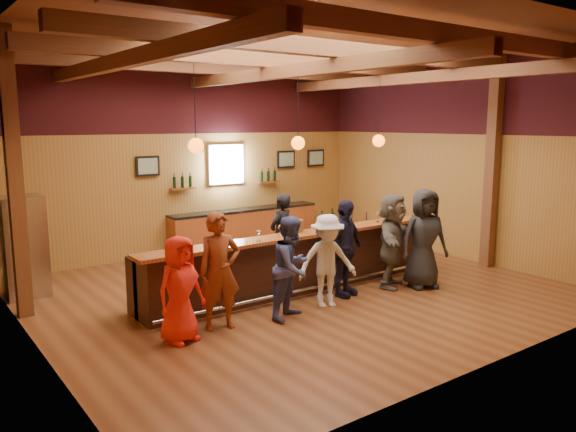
{
  "coord_description": "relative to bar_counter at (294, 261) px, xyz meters",
  "views": [
    {
      "loc": [
        -6.04,
        -7.95,
        3.07
      ],
      "look_at": [
        0.0,
        0.3,
        1.35
      ],
      "focal_mm": 35.0,
      "sensor_mm": 36.0,
      "label": 1
    }
  ],
  "objects": [
    {
      "name": "glass_a",
      "position": [
        -2.53,
        -0.33,
        0.73
      ],
      "size": [
        0.09,
        0.09,
        0.2
      ],
      "color": "silver",
      "rests_on": "bar_counter"
    },
    {
      "name": "glass_e",
      "position": [
        -0.5,
        -0.27,
        0.72
      ],
      "size": [
        0.08,
        0.08,
        0.19
      ],
      "color": "silver",
      "rests_on": "bar_counter"
    },
    {
      "name": "back_bar_cabinet",
      "position": [
        1.18,
        3.57,
        -0.05
      ],
      "size": [
        4.0,
        0.52,
        0.95
      ],
      "color": "brown",
      "rests_on": "ground"
    },
    {
      "name": "customer_denim",
      "position": [
        -0.96,
        -1.24,
        0.29
      ],
      "size": [
        0.97,
        0.88,
        1.63
      ],
      "primitive_type": "imported",
      "rotation": [
        0.0,
        0.0,
        0.41
      ],
      "color": "#414882",
      "rests_on": "ground"
    },
    {
      "name": "glass_h",
      "position": [
        1.84,
        -0.33,
        0.73
      ],
      "size": [
        0.09,
        0.09,
        0.19
      ],
      "color": "silver",
      "rests_on": "bar_counter"
    },
    {
      "name": "glass_c",
      "position": [
        -1.75,
        -0.3,
        0.71
      ],
      "size": [
        0.07,
        0.07,
        0.16
      ],
      "color": "silver",
      "rests_on": "bar_counter"
    },
    {
      "name": "glass_g",
      "position": [
        1.18,
        -0.24,
        0.72
      ],
      "size": [
        0.08,
        0.08,
        0.18
      ],
      "color": "silver",
      "rests_on": "bar_counter"
    },
    {
      "name": "pendant_lights",
      "position": [
        -0.02,
        -0.15,
        2.19
      ],
      "size": [
        4.24,
        0.24,
        1.37
      ],
      "color": "black",
      "rests_on": "room"
    },
    {
      "name": "customer_brown",
      "position": [
        1.56,
        -0.98,
        0.36
      ],
      "size": [
        1.66,
        1.34,
        1.77
      ],
      "primitive_type": "imported",
      "rotation": [
        0.0,
        0.0,
        0.58
      ],
      "color": "#61594E",
      "rests_on": "ground"
    },
    {
      "name": "customer_white",
      "position": [
        -0.17,
        -1.16,
        0.26
      ],
      "size": [
        1.15,
        0.88,
        1.57
      ],
      "primitive_type": "imported",
      "rotation": [
        0.0,
        0.0,
        -0.34
      ],
      "color": "silver",
      "rests_on": "ground"
    },
    {
      "name": "bartender",
      "position": [
        0.34,
        0.86,
        0.31
      ],
      "size": [
        0.71,
        0.58,
        1.67
      ],
      "primitive_type": "imported",
      "rotation": [
        0.0,
        0.0,
        3.48
      ],
      "color": "black",
      "rests_on": "ground"
    },
    {
      "name": "stainless_fridge",
      "position": [
        -4.12,
        2.45,
        0.38
      ],
      "size": [
        0.7,
        0.7,
        1.8
      ],
      "primitive_type": "cube",
      "color": "silver",
      "rests_on": "ground"
    },
    {
      "name": "customer_navy",
      "position": [
        0.45,
        -0.89,
        0.34
      ],
      "size": [
        1.09,
        0.67,
        1.73
      ],
      "primitive_type": "imported",
      "rotation": [
        0.0,
        0.0,
        0.26
      ],
      "color": "black",
      "rests_on": "ground"
    },
    {
      "name": "customer_dark",
      "position": [
        2.01,
        -1.36,
        0.41
      ],
      "size": [
        1.06,
        0.87,
        1.86
      ],
      "primitive_type": "imported",
      "rotation": [
        0.0,
        0.0,
        -0.36
      ],
      "color": "#232325",
      "rests_on": "ground"
    },
    {
      "name": "room",
      "position": [
        -0.02,
        -0.09,
        2.69
      ],
      "size": [
        9.04,
        9.0,
        4.52
      ],
      "color": "brown",
      "rests_on": "ground"
    },
    {
      "name": "wine_shelves",
      "position": [
        0.78,
        3.73,
        1.1
      ],
      "size": [
        3.0,
        0.18,
        0.3
      ],
      "color": "brown",
      "rests_on": "room"
    },
    {
      "name": "glass_d",
      "position": [
        -1.06,
        -0.44,
        0.73
      ],
      "size": [
        0.09,
        0.09,
        0.19
      ],
      "color": "silver",
      "rests_on": "bar_counter"
    },
    {
      "name": "bar_counter",
      "position": [
        0.0,
        0.0,
        0.0
      ],
      "size": [
        6.3,
        1.07,
        1.11
      ],
      "color": "black",
      "rests_on": "ground"
    },
    {
      "name": "bottle_a",
      "position": [
        0.52,
        -0.19,
        0.72
      ],
      "size": [
        0.07,
        0.07,
        0.33
      ],
      "color": "black",
      "rests_on": "bar_counter"
    },
    {
      "name": "glass_b",
      "position": [
        -1.82,
        -0.41,
        0.73
      ],
      "size": [
        0.09,
        0.09,
        0.19
      ],
      "color": "silver",
      "rests_on": "bar_counter"
    },
    {
      "name": "bottle_b",
      "position": [
        0.79,
        -0.17,
        0.73
      ],
      "size": [
        0.08,
        0.08,
        0.35
      ],
      "color": "black",
      "rests_on": "bar_counter"
    },
    {
      "name": "glass_f",
      "position": [
        0.87,
        -0.42,
        0.71
      ],
      "size": [
        0.08,
        0.08,
        0.17
      ],
      "color": "silver",
      "rests_on": "bar_counter"
    },
    {
      "name": "window",
      "position": [
        0.78,
        3.8,
        1.53
      ],
      "size": [
        0.95,
        0.09,
        0.95
      ],
      "color": "silver",
      "rests_on": "room"
    },
    {
      "name": "ice_bucket",
      "position": [
        -0.05,
        -0.2,
        0.7
      ],
      "size": [
        0.2,
        0.2,
        0.22
      ],
      "primitive_type": "cylinder",
      "color": "brown",
      "rests_on": "bar_counter"
    },
    {
      "name": "customer_orange",
      "position": [
        -2.82,
        -1.12,
        0.24
      ],
      "size": [
        0.84,
        0.65,
        1.52
      ],
      "primitive_type": "imported",
      "rotation": [
        0.0,
        0.0,
        0.24
      ],
      "color": "red",
      "rests_on": "ground"
    },
    {
      "name": "customer_redvest",
      "position": [
        -2.11,
        -0.99,
        0.36
      ],
      "size": [
        0.72,
        0.54,
        1.77
      ],
      "primitive_type": "imported",
      "rotation": [
        0.0,
        0.0,
        -0.2
      ],
      "color": "maroon",
      "rests_on": "ground"
    },
    {
      "name": "framed_pictures",
      "position": [
        1.65,
        3.79,
        1.58
      ],
      "size": [
        5.35,
        0.05,
        0.45
      ],
      "color": "black",
      "rests_on": "room"
    }
  ]
}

